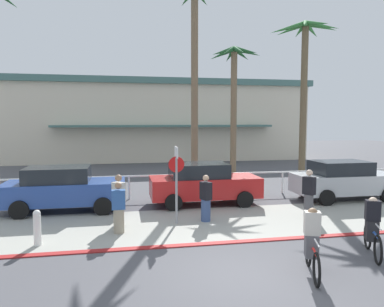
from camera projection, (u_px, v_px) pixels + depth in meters
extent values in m
plane|color=#4C4C51|center=(178.00, 191.00, 17.67)|extent=(80.00, 80.00, 0.00)
cube|color=#9E9E93|center=(204.00, 223.00, 11.99)|extent=(44.00, 4.00, 0.02)
cube|color=maroon|center=(220.00, 243.00, 10.03)|extent=(44.00, 0.24, 0.03)
cube|color=beige|center=(160.00, 123.00, 33.26)|extent=(25.04, 8.19, 6.39)
cube|color=#47706B|center=(160.00, 85.00, 32.95)|extent=(25.64, 8.79, 0.50)
cube|color=#47706B|center=(166.00, 126.00, 28.79)|extent=(17.53, 1.20, 0.16)
cylinder|color=white|center=(183.00, 175.00, 16.11)|extent=(23.81, 0.08, 0.08)
cylinder|color=white|center=(12.00, 192.00, 14.81)|extent=(0.08, 0.08, 1.00)
cylinder|color=white|center=(72.00, 190.00, 15.26)|extent=(0.08, 0.08, 1.00)
cylinder|color=white|center=(129.00, 188.00, 15.71)|extent=(0.08, 0.08, 1.00)
cylinder|color=white|center=(183.00, 186.00, 16.15)|extent=(0.08, 0.08, 1.00)
cylinder|color=white|center=(234.00, 184.00, 16.60)|extent=(0.08, 0.08, 1.00)
cylinder|color=white|center=(282.00, 182.00, 17.05)|extent=(0.08, 0.08, 1.00)
cylinder|color=white|center=(328.00, 181.00, 17.49)|extent=(0.08, 0.08, 1.00)
cylinder|color=white|center=(372.00, 179.00, 17.94)|extent=(0.08, 0.08, 1.00)
cylinder|color=gray|center=(176.00, 191.00, 11.87)|extent=(0.08, 0.08, 2.20)
cube|color=white|center=(176.00, 152.00, 11.75)|extent=(0.04, 0.56, 0.36)
cylinder|color=red|center=(176.00, 164.00, 11.79)|extent=(0.52, 0.03, 0.52)
cylinder|color=white|center=(37.00, 231.00, 9.80)|extent=(0.20, 0.20, 0.85)
sphere|color=white|center=(37.00, 214.00, 9.76)|extent=(0.20, 0.20, 0.20)
cylinder|color=#756047|center=(195.00, 90.00, 18.49)|extent=(0.36, 0.36, 9.98)
cylinder|color=#756047|center=(234.00, 115.00, 20.75)|extent=(0.36, 0.36, 7.47)
cone|color=#235B2D|center=(247.00, 52.00, 20.57)|extent=(1.63, 0.32, 0.65)
cone|color=#235B2D|center=(241.00, 55.00, 21.18)|extent=(1.57, 1.57, 0.68)
cone|color=#235B2D|center=(230.00, 55.00, 21.22)|extent=(0.32, 1.70, 0.77)
cone|color=#235B2D|center=(222.00, 54.00, 20.87)|extent=(1.41, 1.41, 0.75)
cone|color=#235B2D|center=(223.00, 52.00, 20.31)|extent=(1.36, 0.32, 0.68)
cone|color=#235B2D|center=(229.00, 51.00, 19.91)|extent=(1.20, 1.20, 0.77)
cone|color=#235B2D|center=(239.00, 51.00, 19.61)|extent=(0.32, 1.78, 0.82)
cone|color=#235B2D|center=(245.00, 51.00, 20.03)|extent=(1.28, 1.28, 0.69)
cylinder|color=brown|center=(303.00, 104.00, 19.71)|extent=(0.36, 0.36, 8.61)
cone|color=#387F3D|center=(321.00, 27.00, 19.51)|extent=(1.91, 0.32, 0.61)
cone|color=#387F3D|center=(312.00, 30.00, 20.00)|extent=(1.58, 1.40, 0.73)
cone|color=#387F3D|center=(300.00, 31.00, 20.25)|extent=(0.65, 1.93, 0.64)
cone|color=#387F3D|center=(291.00, 30.00, 20.04)|extent=(1.24, 1.82, 0.62)
cone|color=#387F3D|center=(288.00, 28.00, 19.49)|extent=(1.93, 0.96, 0.75)
cone|color=#387F3D|center=(297.00, 25.00, 19.02)|extent=(1.34, 0.75, 0.64)
cone|color=#387F3D|center=(305.00, 24.00, 18.71)|extent=(0.99, 1.39, 0.70)
cone|color=#387F3D|center=(317.00, 23.00, 18.52)|extent=(0.64, 1.87, 0.75)
cone|color=#387F3D|center=(322.00, 26.00, 18.93)|extent=(1.58, 1.40, 0.79)
cube|color=#284793|center=(65.00, 192.00, 13.57)|extent=(4.40, 1.80, 0.80)
cube|color=#1E2328|center=(58.00, 174.00, 13.46)|extent=(2.29, 1.58, 0.56)
cylinder|color=black|center=(105.00, 196.00, 14.75)|extent=(0.66, 0.22, 0.66)
cylinder|color=black|center=(103.00, 206.00, 12.99)|extent=(0.66, 0.22, 0.66)
cylinder|color=black|center=(32.00, 199.00, 14.22)|extent=(0.66, 0.22, 0.66)
cylinder|color=black|center=(19.00, 210.00, 12.46)|extent=(0.66, 0.22, 0.66)
cube|color=red|center=(205.00, 187.00, 14.72)|extent=(4.40, 1.80, 0.80)
cube|color=#1E2328|center=(199.00, 170.00, 14.61)|extent=(2.29, 1.58, 0.56)
cylinder|color=black|center=(231.00, 191.00, 15.90)|extent=(0.66, 0.22, 0.66)
cylinder|color=black|center=(245.00, 199.00, 14.14)|extent=(0.66, 0.22, 0.66)
cylinder|color=black|center=(168.00, 193.00, 15.37)|extent=(0.66, 0.22, 0.66)
cylinder|color=black|center=(173.00, 203.00, 13.61)|extent=(0.66, 0.22, 0.66)
cube|color=#B2B7BC|center=(345.00, 183.00, 15.55)|extent=(4.40, 1.80, 0.80)
cube|color=#1E2328|center=(340.00, 168.00, 15.44)|extent=(2.29, 1.58, 0.56)
cylinder|color=black|center=(360.00, 187.00, 16.73)|extent=(0.66, 0.22, 0.66)
cylinder|color=black|center=(304.00, 189.00, 16.20)|extent=(0.66, 0.22, 0.66)
cylinder|color=black|center=(327.00, 198.00, 14.44)|extent=(0.66, 0.22, 0.66)
torus|color=black|center=(317.00, 270.00, 7.45)|extent=(0.30, 0.70, 0.72)
torus|color=black|center=(308.00, 251.00, 8.54)|extent=(0.30, 0.70, 0.72)
cylinder|color=red|center=(311.00, 250.00, 8.19)|extent=(0.28, 0.67, 0.35)
cylinder|color=red|center=(315.00, 252.00, 7.66)|extent=(0.18, 0.38, 0.07)
cylinder|color=red|center=(311.00, 248.00, 8.09)|extent=(0.05, 0.05, 0.44)
cylinder|color=silver|center=(317.00, 243.00, 7.45)|extent=(0.20, 0.48, 0.04)
cube|color=#4C4C51|center=(312.00, 246.00, 8.09)|extent=(0.37, 0.40, 0.52)
cube|color=#B7B2A8|center=(312.00, 223.00, 8.04)|extent=(0.41, 0.36, 0.52)
sphere|color=brown|center=(313.00, 213.00, 8.02)|extent=(0.22, 0.22, 0.22)
torus|color=black|center=(378.00, 250.00, 8.60)|extent=(0.36, 0.68, 0.72)
torus|color=black|center=(367.00, 236.00, 9.66)|extent=(0.36, 0.68, 0.72)
cylinder|color=#2851A8|center=(371.00, 234.00, 9.32)|extent=(0.34, 0.65, 0.35)
cylinder|color=#2851A8|center=(376.00, 235.00, 8.80)|extent=(0.21, 0.37, 0.07)
cylinder|color=#2851A8|center=(372.00, 233.00, 9.22)|extent=(0.05, 0.05, 0.44)
cylinder|color=silver|center=(378.00, 227.00, 8.60)|extent=(0.24, 0.47, 0.04)
cube|color=#232326|center=(372.00, 230.00, 9.22)|extent=(0.39, 0.41, 0.52)
cube|color=black|center=(373.00, 210.00, 9.17)|extent=(0.42, 0.38, 0.52)
sphere|color=beige|center=(373.00, 201.00, 9.15)|extent=(0.22, 0.22, 0.22)
cylinder|color=gray|center=(119.00, 221.00, 10.89)|extent=(0.32, 0.32, 0.75)
cube|color=#2D5699|center=(118.00, 200.00, 10.83)|extent=(0.40, 0.27, 0.58)
sphere|color=#9E7556|center=(118.00, 186.00, 10.80)|extent=(0.21, 0.21, 0.21)
cylinder|color=gray|center=(119.00, 214.00, 11.68)|extent=(0.45, 0.45, 0.81)
cube|color=#B7B2A8|center=(119.00, 192.00, 11.62)|extent=(0.46, 0.47, 0.62)
sphere|color=#9E7556|center=(118.00, 178.00, 11.58)|extent=(0.22, 0.22, 0.22)
cylinder|color=#384C7A|center=(206.00, 211.00, 12.18)|extent=(0.41, 0.41, 0.76)
cube|color=black|center=(206.00, 191.00, 12.12)|extent=(0.38, 0.47, 0.59)
sphere|color=#D6A884|center=(206.00, 178.00, 12.08)|extent=(0.21, 0.21, 0.21)
cylinder|color=#4C4C51|center=(309.00, 206.00, 12.77)|extent=(0.44, 0.44, 0.81)
cube|color=black|center=(309.00, 186.00, 12.71)|extent=(0.43, 0.48, 0.63)
sphere|color=beige|center=(309.00, 173.00, 12.67)|extent=(0.22, 0.22, 0.22)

